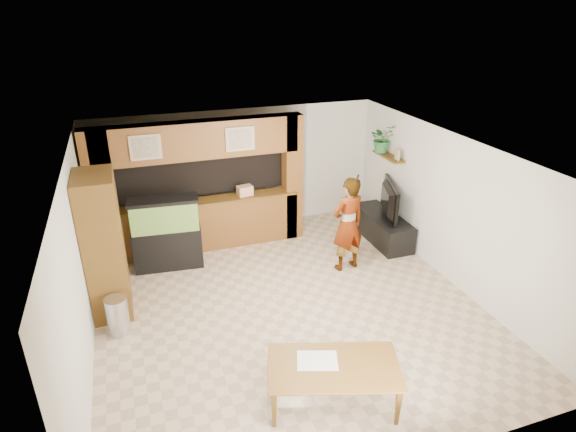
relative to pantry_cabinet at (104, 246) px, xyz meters
name	(u,v)px	position (x,y,z in m)	size (l,w,h in m)	color
floor	(287,305)	(2.70, -0.86, -1.15)	(6.50, 6.50, 0.00)	tan
ceiling	(287,154)	(2.70, -0.86, 1.45)	(6.50, 6.50, 0.00)	white
wall_back	(238,170)	(2.70, 2.39, 0.15)	(6.00, 6.00, 0.00)	beige
wall_left	(78,267)	(-0.30, -0.86, 0.15)	(6.50, 6.50, 0.00)	beige
wall_right	(451,210)	(5.70, -0.86, 0.15)	(6.50, 6.50, 0.00)	beige
partition	(198,184)	(1.75, 1.78, 0.16)	(4.20, 0.99, 2.60)	brown
wall_clock	(77,199)	(-0.27, 0.14, 0.75)	(0.05, 0.25, 0.25)	black
wall_shelf	(388,156)	(5.55, 1.09, 0.55)	(0.25, 0.90, 0.04)	brown
pantry_cabinet	(104,246)	(0.00, 0.00, 0.00)	(0.58, 0.94, 2.30)	brown
trash_can	(118,316)	(0.07, -0.69, -0.85)	(0.33, 0.33, 0.60)	#B2B2B7
aquarium	(167,234)	(1.02, 1.09, -0.48)	(1.24, 0.46, 1.37)	black
tv_stand	(382,227)	(5.35, 0.77, -0.88)	(0.60, 1.65, 0.55)	black
television	(384,200)	(5.35, 0.77, -0.25)	(1.22, 0.16, 0.70)	black
photo_frame	(397,155)	(5.55, 0.77, 0.68)	(0.03, 0.17, 0.22)	tan
potted_plant	(382,138)	(5.52, 1.35, 0.86)	(0.52, 0.45, 0.58)	#2A6A34
person	(348,224)	(4.14, -0.05, -0.25)	(0.66, 0.43, 1.80)	tan
microphone	(357,178)	(4.19, -0.21, 0.68)	(0.03, 0.03, 0.15)	black
dining_table	(333,386)	(2.55, -3.04, -0.87)	(1.61, 0.90, 0.57)	brown
newspaper_a	(317,360)	(2.40, -2.86, -0.58)	(0.50, 0.36, 0.01)	silver
counter_box	(245,191)	(2.65, 1.59, -0.01)	(0.29, 0.20, 0.20)	tan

